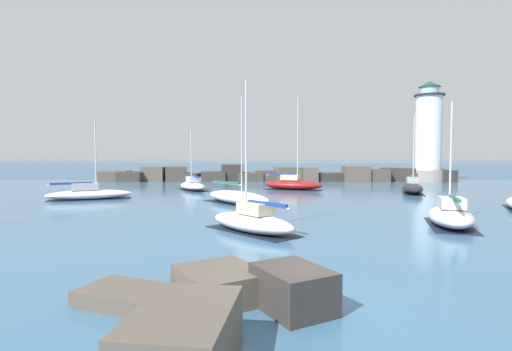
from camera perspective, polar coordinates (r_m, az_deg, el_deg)
The scene contains 12 objects.
ground_plane at distance 11.90m, azimuth 7.21°, elevation -18.35°, with size 600.00×600.00×0.00m, color #3D6B8E.
open_sea_beyond at distance 123.50m, azimuth 1.76°, elevation 1.12°, with size 400.00×116.00×0.01m.
breakwater_jetty at distance 63.70m, azimuth 1.79°, elevation 0.08°, with size 56.22×6.78×2.59m.
lighthouse at distance 68.17m, azimuth 23.42°, elevation 4.99°, with size 5.33×5.33×15.58m.
foreground_rocks at distance 10.71m, azimuth -5.87°, elevation -17.80°, with size 7.61×7.24×1.28m.
sailboat_moored_0 at distance 47.30m, azimuth 21.45°, elevation -1.58°, with size 3.82×7.14×8.37m.
sailboat_moored_1 at distance 48.16m, azimuth -9.03°, elevation -1.38°, with size 4.95×6.52×7.21m.
sailboat_moored_2 at distance 34.77m, azimuth -2.66°, elevation -3.10°, with size 7.12×7.95×9.19m.
sailboat_moored_3 at distance 22.38m, azimuth -0.56°, elevation -6.49°, with size 5.89×6.06×8.48m.
sailboat_moored_5 at distance 26.80m, azimuth 26.04°, elevation -5.13°, with size 3.96×6.35×7.50m.
sailboat_moored_7 at distance 41.18m, azimuth -22.72°, elevation -2.40°, with size 8.04×5.00×7.83m.
sailboat_moored_8 at distance 48.25m, azimuth 5.29°, elevation -1.23°, with size 7.52×4.61×11.15m.
Camera 1 is at (-1.19, -11.01, 4.36)m, focal length 28.00 mm.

